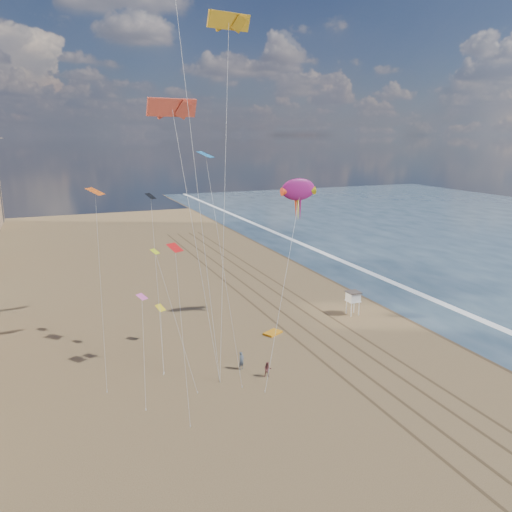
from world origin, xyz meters
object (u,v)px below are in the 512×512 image
at_px(grounded_kite, 273,333).
at_px(show_kite, 298,190).
at_px(kite_flyer_b, 268,369).
at_px(lifeguard_stand, 353,297).
at_px(kite_flyer_a, 241,361).

relative_size(grounded_kite, show_kite, 0.08).
bearing_deg(show_kite, grounded_kite, -141.84).
height_order(grounded_kite, show_kite, show_kite).
height_order(grounded_kite, kite_flyer_b, kite_flyer_b).
distance_m(lifeguard_stand, show_kite, 15.75).
height_order(lifeguard_stand, grounded_kite, lifeguard_stand).
bearing_deg(kite_flyer_a, lifeguard_stand, -0.60).
bearing_deg(kite_flyer_b, lifeguard_stand, 49.38).
distance_m(grounded_kite, show_kite, 17.34).
relative_size(lifeguard_stand, show_kite, 0.12).
xyz_separation_m(grounded_kite, kite_flyer_a, (-6.60, -7.09, 0.79)).
bearing_deg(kite_flyer_a, grounded_kite, 20.73).
bearing_deg(kite_flyer_b, kite_flyer_a, 140.60).
relative_size(kite_flyer_a, kite_flyer_b, 1.19).
height_order(grounded_kite, kite_flyer_a, kite_flyer_a).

